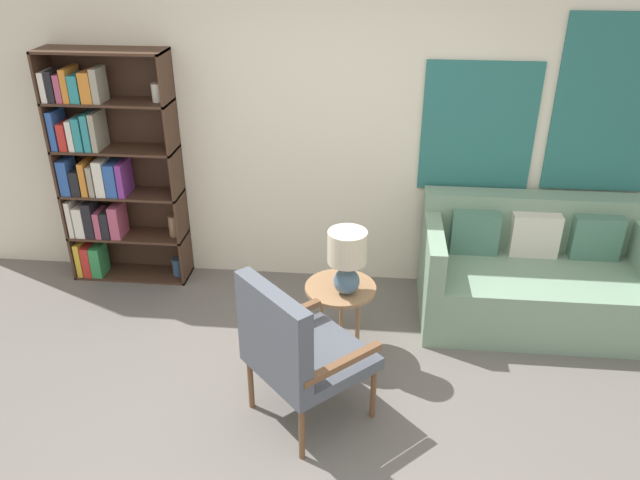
{
  "coord_description": "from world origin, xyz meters",
  "views": [
    {
      "loc": [
        0.38,
        -2.66,
        2.77
      ],
      "look_at": [
        0.03,
        0.92,
        0.9
      ],
      "focal_mm": 35.0,
      "sensor_mm": 36.0,
      "label": 1
    }
  ],
  "objects_px": {
    "couch": "(533,276)",
    "table_lamp": "(347,256)",
    "armchair": "(293,346)",
    "side_table": "(340,294)",
    "bookshelf": "(104,172)"
  },
  "relations": [
    {
      "from": "couch",
      "to": "table_lamp",
      "type": "relative_size",
      "value": 3.67
    },
    {
      "from": "bookshelf",
      "to": "table_lamp",
      "type": "xyz_separation_m",
      "value": [
        2.01,
        -0.96,
        -0.14
      ]
    },
    {
      "from": "bookshelf",
      "to": "armchair",
      "type": "bearing_deg",
      "value": -42.85
    },
    {
      "from": "couch",
      "to": "armchair",
      "type": "bearing_deg",
      "value": -141.07
    },
    {
      "from": "bookshelf",
      "to": "couch",
      "type": "xyz_separation_m",
      "value": [
        3.4,
        -0.28,
        -0.6
      ]
    },
    {
      "from": "side_table",
      "to": "table_lamp",
      "type": "xyz_separation_m",
      "value": [
        0.04,
        -0.07,
        0.34
      ]
    },
    {
      "from": "couch",
      "to": "side_table",
      "type": "bearing_deg",
      "value": -157.19
    },
    {
      "from": "table_lamp",
      "to": "bookshelf",
      "type": "bearing_deg",
      "value": 154.54
    },
    {
      "from": "armchair",
      "to": "table_lamp",
      "type": "bearing_deg",
      "value": 68.02
    },
    {
      "from": "armchair",
      "to": "couch",
      "type": "xyz_separation_m",
      "value": [
        1.65,
        1.34,
        -0.22
      ]
    },
    {
      "from": "armchair",
      "to": "side_table",
      "type": "height_order",
      "value": "armchair"
    },
    {
      "from": "side_table",
      "to": "bookshelf",
      "type": "bearing_deg",
      "value": 155.79
    },
    {
      "from": "bookshelf",
      "to": "side_table",
      "type": "distance_m",
      "value": 2.21
    },
    {
      "from": "table_lamp",
      "to": "couch",
      "type": "bearing_deg",
      "value": 25.93
    },
    {
      "from": "armchair",
      "to": "side_table",
      "type": "xyz_separation_m",
      "value": [
        0.22,
        0.73,
        -0.09
      ]
    }
  ]
}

